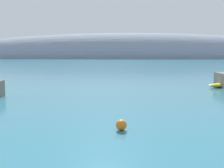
{
  "coord_description": "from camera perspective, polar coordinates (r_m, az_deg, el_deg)",
  "views": [
    {
      "loc": [
        1.89,
        -3.92,
        5.94
      ],
      "look_at": [
        1.05,
        26.7,
        2.25
      ],
      "focal_mm": 43.5,
      "sensor_mm": 36.0,
      "label": 1
    }
  ],
  "objects": [
    {
      "name": "mooring_buoy_orange",
      "position": [
        20.72,
        1.96,
        -8.6
      ],
      "size": [
        0.83,
        0.83,
        0.83
      ],
      "primitive_type": "sphere",
      "color": "orange",
      "rests_on": "water"
    },
    {
      "name": "distant_ridge",
      "position": [
        243.02,
        3.44,
        5.46
      ],
      "size": [
        358.89,
        68.88,
        43.96
      ],
      "primitive_type": "ellipsoid",
      "color": "gray",
      "rests_on": "ground"
    }
  ]
}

